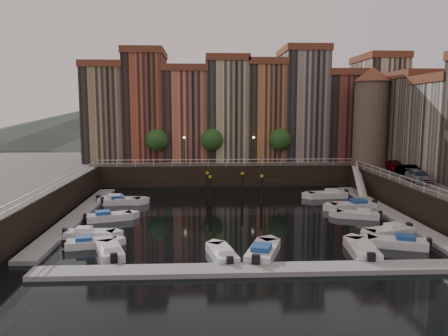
{
  "coord_description": "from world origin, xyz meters",
  "views": [
    {
      "loc": [
        -3.36,
        -45.43,
        11.05
      ],
      "look_at": [
        -0.94,
        4.0,
        4.35
      ],
      "focal_mm": 35.0,
      "sensor_mm": 36.0,
      "label": 1
    }
  ],
  "objects": [
    {
      "name": "boat_right_2",
      "position": [
        12.55,
        -2.62,
        0.34
      ],
      "size": [
        4.53,
        2.76,
        1.02
      ],
      "rotation": [
        0.0,
        0.0,
        2.84
      ],
      "color": "silver",
      "rests_on": "ground"
    },
    {
      "name": "dock_left",
      "position": [
        -16.2,
        -1.0,
        0.17
      ],
      "size": [
        2.0,
        28.0,
        0.35
      ],
      "primitive_type": "cube",
      "color": "gray",
      "rests_on": "ground"
    },
    {
      "name": "boat_left_0",
      "position": [
        -12.51,
        -10.9,
        0.33
      ],
      "size": [
        4.32,
        2.28,
        0.97
      ],
      "rotation": [
        0.0,
        0.0,
        0.2
      ],
      "color": "silver",
      "rests_on": "ground"
    },
    {
      "name": "car_c",
      "position": [
        20.16,
        0.46,
        3.65
      ],
      "size": [
        2.16,
        4.6,
        1.3
      ],
      "primitive_type": "imported",
      "rotation": [
        0.0,
        0.0,
        -0.08
      ],
      "color": "gray",
      "rests_on": "quay_right"
    },
    {
      "name": "boat_near_3",
      "position": [
        8.75,
        -13.86,
        0.39
      ],
      "size": [
        2.28,
        5.14,
        1.16
      ],
      "rotation": [
        0.0,
        0.0,
        1.47
      ],
      "color": "silver",
      "rests_on": "ground"
    },
    {
      "name": "car_b",
      "position": [
        21.09,
        4.29,
        3.7
      ],
      "size": [
        1.98,
        4.37,
        1.39
      ],
      "primitive_type": "imported",
      "rotation": [
        0.0,
        0.0,
        0.12
      ],
      "color": "gray",
      "rests_on": "quay_right"
    },
    {
      "name": "far_terrace",
      "position": [
        3.31,
        23.5,
        10.95
      ],
      "size": [
        48.7,
        10.3,
        17.5
      ],
      "color": "#967F5F",
      "rests_on": "quay_far"
    },
    {
      "name": "boat_left_3",
      "position": [
        -12.86,
        5.23,
        0.37
      ],
      "size": [
        4.84,
        2.52,
        1.08
      ],
      "rotation": [
        0.0,
        0.0,
        0.19
      ],
      "color": "silver",
      "rests_on": "ground"
    },
    {
      "name": "dock_right",
      "position": [
        16.2,
        -1.0,
        0.17
      ],
      "size": [
        2.0,
        28.0,
        0.35
      ],
      "primitive_type": "cube",
      "color": "gray",
      "rests_on": "ground"
    },
    {
      "name": "car_a",
      "position": [
        21.27,
        8.92,
        3.75
      ],
      "size": [
        2.83,
        4.68,
        1.49
      ],
      "primitive_type": "imported",
      "rotation": [
        0.0,
        0.0,
        -0.26
      ],
      "color": "gray",
      "rests_on": "quay_right"
    },
    {
      "name": "mountains",
      "position": [
        1.72,
        110.0,
        7.92
      ],
      "size": [
        145.0,
        100.0,
        18.0
      ],
      "color": "#2D382D",
      "rests_on": "ground"
    },
    {
      "name": "boat_near_1",
      "position": [
        -1.95,
        -14.17,
        0.34
      ],
      "size": [
        2.45,
        4.56,
        1.02
      ],
      "rotation": [
        0.0,
        0.0,
        1.78
      ],
      "color": "silver",
      "rests_on": "ground"
    },
    {
      "name": "quay_far",
      "position": [
        0.0,
        26.0,
        1.5
      ],
      "size": [
        80.0,
        20.0,
        3.0
      ],
      "primitive_type": "cube",
      "color": "black",
      "rests_on": "ground"
    },
    {
      "name": "mooring_pilings",
      "position": [
        -0.12,
        5.42,
        1.65
      ],
      "size": [
        6.64,
        3.39,
        3.78
      ],
      "color": "black",
      "rests_on": "ground"
    },
    {
      "name": "street_lamps",
      "position": [
        -1.0,
        17.2,
        5.9
      ],
      "size": [
        10.36,
        0.36,
        4.18
      ],
      "color": "black",
      "rests_on": "quay_far"
    },
    {
      "name": "promenade_trees",
      "position": [
        -1.33,
        18.2,
        6.58
      ],
      "size": [
        21.2,
        3.2,
        5.2
      ],
      "color": "black",
      "rests_on": "quay_far"
    },
    {
      "name": "boat_right_4",
      "position": [
        12.37,
        7.7,
        0.39
      ],
      "size": [
        5.14,
        2.19,
        1.17
      ],
      "rotation": [
        0.0,
        0.0,
        3.22
      ],
      "color": "silver",
      "rests_on": "ground"
    },
    {
      "name": "boat_right_3",
      "position": [
        13.3,
        1.09,
        0.41
      ],
      "size": [
        5.32,
        2.31,
        1.2
      ],
      "rotation": [
        0.0,
        0.0,
        3.23
      ],
      "color": "silver",
      "rests_on": "ground"
    },
    {
      "name": "corner_tower",
      "position": [
        20.0,
        14.5,
        10.19
      ],
      "size": [
        5.2,
        5.2,
        13.8
      ],
      "color": "#6B5B4C",
      "rests_on": "quay_right"
    },
    {
      "name": "ground",
      "position": [
        0.0,
        0.0,
        0.0
      ],
      "size": [
        200.0,
        200.0,
        0.0
      ],
      "primitive_type": "plane",
      "color": "black",
      "rests_on": "ground"
    },
    {
      "name": "boat_left_2",
      "position": [
        -12.89,
        -2.35,
        0.36
      ],
      "size": [
        4.79,
        3.06,
        1.08
      ],
      "rotation": [
        0.0,
        0.0,
        0.34
      ],
      "color": "silver",
      "rests_on": "ground"
    },
    {
      "name": "gangway",
      "position": [
        17.1,
        10.0,
        1.92
      ],
      "size": [
        2.78,
        8.32,
        3.73
      ],
      "color": "white",
      "rests_on": "ground"
    },
    {
      "name": "boat_right_1",
      "position": [
        13.06,
        -8.86,
        0.36
      ],
      "size": [
        4.8,
        3.01,
        1.08
      ],
      "rotation": [
        0.0,
        0.0,
        3.46
      ],
      "color": "silver",
      "rests_on": "ground"
    },
    {
      "name": "dock_near",
      "position": [
        0.0,
        -17.0,
        0.17
      ],
      "size": [
        30.0,
        2.0,
        0.35
      ],
      "primitive_type": "cube",
      "color": "gray",
      "rests_on": "ground"
    },
    {
      "name": "boat_left_1",
      "position": [
        -13.24,
        -8.31,
        0.34
      ],
      "size": [
        4.44,
        1.76,
        1.01
      ],
      "rotation": [
        0.0,
        0.0,
        -0.04
      ],
      "color": "silver",
      "rests_on": "ground"
    },
    {
      "name": "boat_right_0",
      "position": [
        12.39,
        -12.13,
        0.37
      ],
      "size": [
        4.92,
        3.13,
        1.11
      ],
      "rotation": [
        0.0,
        0.0,
        2.81
      ],
      "color": "silver",
      "rests_on": "ground"
    },
    {
      "name": "boat_near_2",
      "position": [
        1.08,
        -14.05,
        0.41
      ],
      "size": [
        3.39,
        5.35,
        1.2
      ],
      "rotation": [
        0.0,
        0.0,
        1.24
      ],
      "color": "silver",
      "rests_on": "ground"
    },
    {
      "name": "boat_near_0",
      "position": [
        -10.46,
        -13.15,
        0.36
      ],
      "size": [
        3.05,
        4.73,
        1.06
      ],
      "rotation": [
        0.0,
        0.0,
        1.91
      ],
      "color": "silver",
      "rests_on": "ground"
    },
    {
      "name": "boat_left_4",
      "position": [
        -13.29,
        5.38,
        0.4
      ],
      "size": [
        5.23,
        2.32,
        1.18
      ],
      "rotation": [
        0.0,
        0.0,
        -0.09
      ],
      "color": "silver",
      "rests_on": "ground"
    },
    {
      "name": "railings",
      "position": [
        0.0,
        4.88,
        3.79
      ],
      "size": [
        36.08,
        34.04,
        0.52
      ],
      "color": "white",
      "rests_on": "ground"
    }
  ]
}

